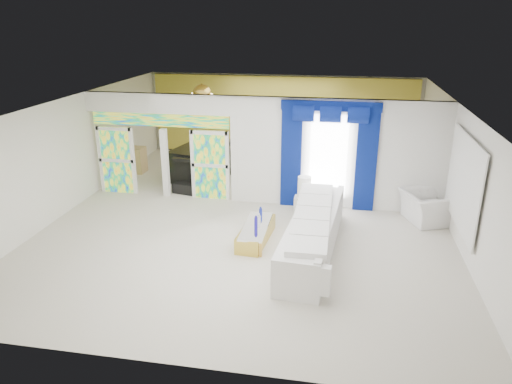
% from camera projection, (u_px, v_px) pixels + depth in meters
% --- Properties ---
extents(floor, '(12.00, 12.00, 0.00)m').
position_uv_depth(floor, '(253.00, 214.00, 12.81)').
color(floor, '#B7AF9E').
rests_on(floor, ground).
extents(dividing_wall, '(5.70, 0.18, 3.00)m').
position_uv_depth(dividing_wall, '(338.00, 154.00, 12.86)').
color(dividing_wall, white).
rests_on(dividing_wall, ground).
extents(dividing_header, '(4.30, 0.18, 0.55)m').
position_uv_depth(dividing_header, '(159.00, 103.00, 13.27)').
color(dividing_header, white).
rests_on(dividing_header, dividing_wall).
extents(stained_panel_left, '(0.95, 0.04, 2.00)m').
position_uv_depth(stained_panel_left, '(117.00, 160.00, 14.10)').
color(stained_panel_left, '#994C3F').
rests_on(stained_panel_left, ground).
extents(stained_panel_right, '(0.95, 0.04, 2.00)m').
position_uv_depth(stained_panel_right, '(210.00, 165.00, 13.63)').
color(stained_panel_right, '#994C3F').
rests_on(stained_panel_right, ground).
extents(stained_transom, '(4.00, 0.05, 0.35)m').
position_uv_depth(stained_transom, '(160.00, 120.00, 13.43)').
color(stained_transom, '#994C3F').
rests_on(stained_transom, dividing_header).
extents(window_pane, '(1.00, 0.02, 2.30)m').
position_uv_depth(window_pane, '(328.00, 157.00, 12.83)').
color(window_pane, white).
rests_on(window_pane, dividing_wall).
extents(blue_drape_left, '(0.55, 0.10, 2.80)m').
position_uv_depth(blue_drape_left, '(291.00, 157.00, 12.98)').
color(blue_drape_left, '#031047').
rests_on(blue_drape_left, ground).
extents(blue_drape_right, '(0.55, 0.10, 2.80)m').
position_uv_depth(blue_drape_right, '(366.00, 161.00, 12.65)').
color(blue_drape_right, '#031047').
rests_on(blue_drape_right, ground).
extents(blue_pelmet, '(2.60, 0.12, 0.25)m').
position_uv_depth(blue_pelmet, '(331.00, 106.00, 12.33)').
color(blue_pelmet, '#031047').
rests_on(blue_pelmet, dividing_wall).
extents(wall_mirror, '(0.04, 2.70, 1.90)m').
position_uv_depth(wall_mirror, '(464.00, 183.00, 10.53)').
color(wall_mirror, white).
rests_on(wall_mirror, ground).
extents(gold_curtains, '(9.70, 0.12, 2.90)m').
position_uv_depth(gold_curtains, '(282.00, 116.00, 17.74)').
color(gold_curtains, gold).
rests_on(gold_curtains, ground).
extents(white_sofa, '(1.29, 4.37, 0.82)m').
position_uv_depth(white_sofa, '(313.00, 234.00, 10.69)').
color(white_sofa, silver).
rests_on(white_sofa, ground).
extents(coffee_table, '(0.70, 1.71, 0.37)m').
position_uv_depth(coffee_table, '(256.00, 233.00, 11.27)').
color(coffee_table, gold).
rests_on(coffee_table, ground).
extents(console_table, '(1.12, 0.37, 0.37)m').
position_uv_depth(console_table, '(315.00, 204.00, 13.02)').
color(console_table, silver).
rests_on(console_table, ground).
extents(table_lamp, '(0.36, 0.36, 0.58)m').
position_uv_depth(table_lamp, '(304.00, 187.00, 12.90)').
color(table_lamp, white).
rests_on(table_lamp, console_table).
extents(armchair, '(1.40, 1.49, 0.78)m').
position_uv_depth(armchair, '(426.00, 207.00, 12.27)').
color(armchair, silver).
rests_on(armchair, ground).
extents(grand_piano, '(1.90, 2.27, 1.01)m').
position_uv_depth(grand_piano, '(203.00, 162.00, 15.64)').
color(grand_piano, black).
rests_on(grand_piano, ground).
extents(piano_bench, '(0.98, 0.55, 0.31)m').
position_uv_depth(piano_bench, '(188.00, 189.00, 14.28)').
color(piano_bench, black).
rests_on(piano_bench, ground).
extents(tv_console, '(0.61, 0.55, 0.86)m').
position_uv_depth(tv_console, '(136.00, 160.00, 16.15)').
color(tv_console, '#A08650').
rests_on(tv_console, ground).
extents(chandelier, '(0.60, 0.60, 0.60)m').
position_uv_depth(chandelier, '(202.00, 94.00, 15.42)').
color(chandelier, gold).
rests_on(chandelier, ceiling).
extents(decanters, '(0.11, 0.77, 0.24)m').
position_uv_depth(decanters, '(258.00, 218.00, 11.41)').
color(decanters, '#1F1596').
rests_on(decanters, coffee_table).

